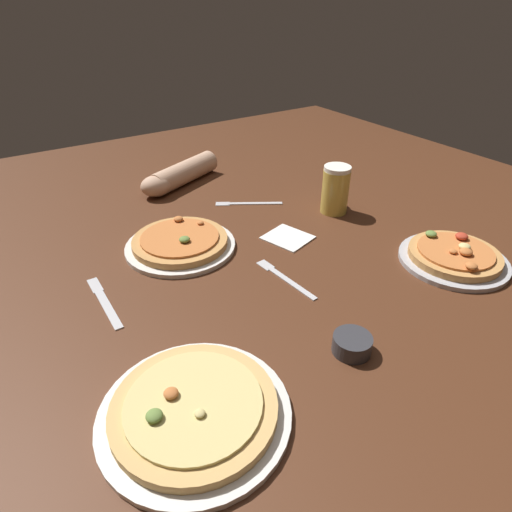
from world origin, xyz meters
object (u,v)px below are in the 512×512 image
at_px(napkin_folded, 288,237).
at_px(fork_left, 247,203).
at_px(pizza_plate_side, 194,410).
at_px(pizza_plate_near, 454,256).
at_px(ramekin_sauce, 352,344).
at_px(diner_arm, 177,176).
at_px(pizza_plate_far, 180,243).
at_px(fork_spare, 284,278).
at_px(knife_right, 104,301).
at_px(beer_mug_dark, 335,189).

height_order(napkin_folded, fork_left, napkin_folded).
bearing_deg(napkin_folded, pizza_plate_side, -141.11).
height_order(pizza_plate_near, pizza_plate_side, pizza_plate_near).
bearing_deg(ramekin_sauce, napkin_folded, 69.05).
xyz_separation_m(pizza_plate_near, pizza_plate_side, (-0.75, -0.06, -0.00)).
xyz_separation_m(napkin_folded, diner_arm, (-0.10, 0.50, 0.03)).
relative_size(pizza_plate_far, fork_spare, 1.45).
height_order(pizza_plate_side, napkin_folded, pizza_plate_side).
relative_size(pizza_plate_side, fork_spare, 1.57).
xyz_separation_m(napkin_folded, knife_right, (-0.51, -0.00, -0.00)).
bearing_deg(diner_arm, napkin_folded, -78.94).
height_order(knife_right, diner_arm, diner_arm).
height_order(ramekin_sauce, fork_spare, ramekin_sauce).
relative_size(pizza_plate_side, fork_left, 1.64).
height_order(beer_mug_dark, fork_spare, beer_mug_dark).
bearing_deg(beer_mug_dark, fork_spare, -148.35).
relative_size(fork_spare, diner_arm, 0.61).
bearing_deg(fork_left, ramekin_sauce, -105.38).
relative_size(pizza_plate_far, fork_left, 1.51).
xyz_separation_m(pizza_plate_far, diner_arm, (0.17, 0.39, 0.02)).
distance_m(pizza_plate_near, fork_spare, 0.43).
bearing_deg(pizza_plate_far, fork_left, 24.52).
height_order(beer_mug_dark, fork_left, beer_mug_dark).
xyz_separation_m(pizza_plate_side, fork_spare, (0.35, 0.23, -0.01)).
bearing_deg(fork_spare, diner_arm, 87.90).
relative_size(beer_mug_dark, diner_arm, 0.45).
relative_size(ramekin_sauce, napkin_folded, 0.64).
xyz_separation_m(pizza_plate_near, napkin_folded, (-0.28, 0.32, -0.01)).
bearing_deg(diner_arm, beer_mug_dark, -54.22).
xyz_separation_m(ramekin_sauce, knife_right, (-0.35, 0.41, -0.01)).
height_order(pizza_plate_side, fork_spare, pizza_plate_side).
bearing_deg(ramekin_sauce, fork_spare, 82.26).
relative_size(pizza_plate_far, beer_mug_dark, 1.99).
xyz_separation_m(beer_mug_dark, fork_spare, (-0.34, -0.21, -0.07)).
distance_m(pizza_plate_near, diner_arm, 0.90).
height_order(pizza_plate_far, fork_spare, pizza_plate_far).
bearing_deg(knife_right, fork_spare, -20.67).
xyz_separation_m(pizza_plate_far, fork_left, (0.29, 0.13, -0.01)).
distance_m(pizza_plate_near, ramekin_sauce, 0.44).
bearing_deg(napkin_folded, beer_mug_dark, 15.51).
distance_m(pizza_plate_side, napkin_folded, 0.61).
height_order(ramekin_sauce, diner_arm, diner_arm).
height_order(fork_left, fork_spare, same).
distance_m(pizza_plate_far, beer_mug_dark, 0.49).
height_order(pizza_plate_near, napkin_folded, pizza_plate_near).
xyz_separation_m(beer_mug_dark, fork_left, (-0.20, 0.19, -0.07)).
bearing_deg(ramekin_sauce, pizza_plate_side, 174.49).
bearing_deg(pizza_plate_side, fork_left, 51.70).
bearing_deg(knife_right, fork_left, 25.37).
height_order(pizza_plate_near, diner_arm, diner_arm).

